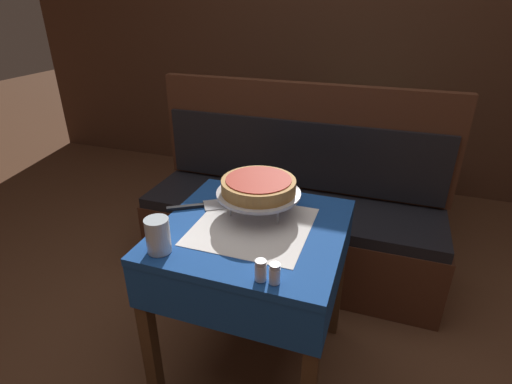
# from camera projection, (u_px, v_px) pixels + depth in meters

# --- Properties ---
(ground_plane) EXTENTS (14.00, 14.00, 0.00)m
(ground_plane) POSITION_uv_depth(u_px,v_px,m) (253.00, 360.00, 1.84)
(ground_plane) COLOR brown
(dining_table_front) EXTENTS (0.69, 0.69, 0.72)m
(dining_table_front) POSITION_uv_depth(u_px,v_px,m) (253.00, 253.00, 1.57)
(dining_table_front) COLOR #194799
(dining_table_front) RESTS_ON ground_plane
(dining_table_rear) EXTENTS (0.76, 0.76, 0.72)m
(dining_table_rear) POSITION_uv_depth(u_px,v_px,m) (363.00, 132.00, 2.91)
(dining_table_rear) COLOR #1E6B33
(dining_table_rear) RESTS_ON ground_plane
(booth_bench) EXTENTS (1.70, 0.51, 1.09)m
(booth_bench) POSITION_uv_depth(u_px,v_px,m) (291.00, 221.00, 2.35)
(booth_bench) COLOR #4C2819
(booth_bench) RESTS_ON ground_plane
(back_wall_panel) EXTENTS (6.00, 0.04, 2.40)m
(back_wall_panel) POSITION_uv_depth(u_px,v_px,m) (345.00, 39.00, 3.16)
(back_wall_panel) COLOR #4C2D1E
(back_wall_panel) RESTS_ON ground_plane
(pizza_pan_stand) EXTENTS (0.33, 0.33, 0.10)m
(pizza_pan_stand) POSITION_uv_depth(u_px,v_px,m) (259.00, 194.00, 1.57)
(pizza_pan_stand) COLOR #ADADB2
(pizza_pan_stand) RESTS_ON dining_table_front
(deep_dish_pizza) EXTENTS (0.29, 0.29, 0.06)m
(deep_dish_pizza) POSITION_uv_depth(u_px,v_px,m) (259.00, 185.00, 1.55)
(deep_dish_pizza) COLOR #C68E47
(deep_dish_pizza) RESTS_ON pizza_pan_stand
(pizza_server) EXTENTS (0.25, 0.18, 0.01)m
(pizza_server) POSITION_uv_depth(u_px,v_px,m) (201.00, 206.00, 1.66)
(pizza_server) COLOR #BCBCC1
(pizza_server) RESTS_ON dining_table_front
(water_glass_near) EXTENTS (0.08, 0.08, 0.12)m
(water_glass_near) POSITION_uv_depth(u_px,v_px,m) (158.00, 235.00, 1.34)
(water_glass_near) COLOR silver
(water_glass_near) RESTS_ON dining_table_front
(salt_shaker) EXTENTS (0.04, 0.04, 0.07)m
(salt_shaker) POSITION_uv_depth(u_px,v_px,m) (261.00, 270.00, 1.22)
(salt_shaker) COLOR silver
(salt_shaker) RESTS_ON dining_table_front
(pepper_shaker) EXTENTS (0.03, 0.03, 0.07)m
(pepper_shaker) POSITION_uv_depth(u_px,v_px,m) (275.00, 274.00, 1.20)
(pepper_shaker) COLOR silver
(pepper_shaker) RESTS_ON dining_table_front
(condiment_caddy) EXTENTS (0.11, 0.11, 0.18)m
(condiment_caddy) POSITION_uv_depth(u_px,v_px,m) (365.00, 114.00, 2.82)
(condiment_caddy) COLOR black
(condiment_caddy) RESTS_ON dining_table_rear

